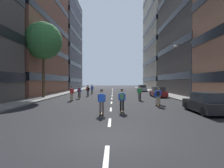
{
  "coord_description": "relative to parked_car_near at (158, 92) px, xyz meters",
  "views": [
    {
      "loc": [
        0.21,
        -7.61,
        2.28
      ],
      "look_at": [
        0.0,
        20.79,
        1.93
      ],
      "focal_mm": 30.46,
      "sensor_mm": 36.0,
      "label": 1
    }
  ],
  "objects": [
    {
      "name": "skater_1",
      "position": [
        -11.29,
        -2.98,
        0.32
      ],
      "size": [
        0.56,
        0.92,
        1.78
      ],
      "color": "brown",
      "rests_on": "ground_plane"
    },
    {
      "name": "lane_markings",
      "position": [
        -6.92,
        7.21,
        -0.7
      ],
      "size": [
        0.16,
        62.2,
        0.01
      ],
      "color": "silver",
      "rests_on": "ground_plane"
    },
    {
      "name": "skater_2",
      "position": [
        -2.17,
        -9.4,
        0.32
      ],
      "size": [
        0.57,
        0.92,
        1.78
      ],
      "color": "brown",
      "rests_on": "ground_plane"
    },
    {
      "name": "building_right_far",
      "position": [
        11.19,
        28.9,
        14.69
      ],
      "size": [
        14.84,
        20.83,
        30.59
      ],
      "color": "#B2A893",
      "rests_on": "ground_plane"
    },
    {
      "name": "skater_3",
      "position": [
        -3.53,
        -5.45,
        0.29
      ],
      "size": [
        0.57,
        0.92,
        1.78
      ],
      "color": "brown",
      "rests_on": "ground_plane"
    },
    {
      "name": "sidewalk_left",
      "position": [
        -16.36,
        9.96,
        -0.63
      ],
      "size": [
        2.63,
        75.18,
        0.14
      ],
      "primitive_type": "cube",
      "color": "gray",
      "rests_on": "ground_plane"
    },
    {
      "name": "skater_6",
      "position": [
        -11.69,
        -5.82,
        0.29
      ],
      "size": [
        0.57,
        0.92,
        1.78
      ],
      "color": "brown",
      "rests_on": "ground_plane"
    },
    {
      "name": "ground_plane",
      "position": [
        -6.92,
        6.55,
        -0.7
      ],
      "size": [
        164.04,
        164.04,
        0.0
      ],
      "primitive_type": "plane",
      "color": "black"
    },
    {
      "name": "streetlamp_right",
      "position": [
        1.89,
        -6.48,
        3.44
      ],
      "size": [
        2.13,
        0.3,
        6.5
      ],
      "color": "#3F3F44",
      "rests_on": "sidewalk_right"
    },
    {
      "name": "parked_car_mid",
      "position": [
        0.0,
        16.36,
        0.0
      ],
      "size": [
        1.82,
        4.4,
        1.52
      ],
      "color": "#B2B7BF",
      "rests_on": "ground_plane"
    },
    {
      "name": "street_tree_near",
      "position": [
        -16.36,
        -2.34,
        7.19
      ],
      "size": [
        5.09,
        5.09,
        10.33
      ],
      "color": "#4C3823",
      "rests_on": "sidewalk_left"
    },
    {
      "name": "skater_8",
      "position": [
        -10.75,
        7.37,
        0.29
      ],
      "size": [
        0.56,
        0.92,
        1.78
      ],
      "color": "brown",
      "rests_on": "ground_plane"
    },
    {
      "name": "sidewalk_right",
      "position": [
        2.52,
        9.96,
        -0.63
      ],
      "size": [
        2.63,
        75.18,
        0.14
      ],
      "primitive_type": "cube",
      "color": "gray",
      "rests_on": "ground_plane"
    },
    {
      "name": "building_right_mid",
      "position": [
        11.19,
        6.83,
        10.09
      ],
      "size": [
        14.84,
        19.58,
        21.4
      ],
      "color": "#4C4744",
      "rests_on": "ground_plane"
    },
    {
      "name": "skater_0",
      "position": [
        -2.62,
        -10.82,
        0.32
      ],
      "size": [
        0.55,
        0.92,
        1.78
      ],
      "color": "brown",
      "rests_on": "ground_plane"
    },
    {
      "name": "building_left_mid",
      "position": [
        -25.03,
        6.83,
        11.86
      ],
      "size": [
        14.84,
        21.42,
        24.94
      ],
      "color": "brown",
      "rests_on": "ground_plane"
    },
    {
      "name": "building_left_far",
      "position": [
        -25.03,
        28.9,
        13.07
      ],
      "size": [
        14.84,
        18.87,
        27.36
      ],
      "color": "slate",
      "rests_on": "ground_plane"
    },
    {
      "name": "skater_4",
      "position": [
        -6.07,
        -14.26,
        0.32
      ],
      "size": [
        0.55,
        0.91,
        1.78
      ],
      "color": "brown",
      "rests_on": "ground_plane"
    },
    {
      "name": "skater_5",
      "position": [
        -10.74,
        1.33,
        0.32
      ],
      "size": [
        0.55,
        0.91,
        1.78
      ],
      "color": "brown",
      "rests_on": "ground_plane"
    },
    {
      "name": "skater_7",
      "position": [
        -7.53,
        -15.3,
        0.29
      ],
      "size": [
        0.53,
        0.9,
        1.78
      ],
      "color": "brown",
      "rests_on": "ground_plane"
    },
    {
      "name": "parked_car_near",
      "position": [
        0.0,
        0.0,
        0.0
      ],
      "size": [
        1.82,
        4.4,
        1.52
      ],
      "color": "maroon",
      "rests_on": "ground_plane"
    },
    {
      "name": "parked_car_far",
      "position": [
        0.0,
        -14.64,
        0.0
      ],
      "size": [
        1.82,
        4.4,
        1.52
      ],
      "color": "black",
      "rests_on": "ground_plane"
    }
  ]
}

